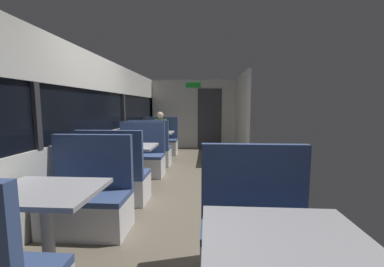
# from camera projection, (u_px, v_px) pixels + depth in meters

# --- Properties ---
(ground_plane) EXTENTS (3.30, 9.20, 0.02)m
(ground_plane) POSITION_uv_depth(u_px,v_px,m) (179.00, 190.00, 4.12)
(ground_plane) COLOR #665B4C
(carriage_window_panel_left) EXTENTS (0.09, 8.48, 2.30)m
(carriage_window_panel_left) POSITION_uv_depth(u_px,v_px,m) (94.00, 125.00, 4.08)
(carriage_window_panel_left) COLOR beige
(carriage_window_panel_left) RESTS_ON ground_plane
(carriage_end_bulkhead) EXTENTS (2.90, 0.11, 2.30)m
(carriage_end_bulkhead) POSITION_uv_depth(u_px,v_px,m) (195.00, 115.00, 8.14)
(carriage_end_bulkhead) COLOR beige
(carriage_end_bulkhead) RESTS_ON ground_plane
(carriage_aisle_panel_right) EXTENTS (0.08, 2.40, 2.30)m
(carriage_aisle_panel_right) POSITION_uv_depth(u_px,v_px,m) (241.00, 116.00, 6.87)
(carriage_aisle_panel_right) COLOR beige
(carriage_aisle_panel_right) RESTS_ON ground_plane
(dining_table_near_window) EXTENTS (0.90, 0.70, 0.74)m
(dining_table_near_window) POSITION_uv_depth(u_px,v_px,m) (45.00, 201.00, 2.03)
(dining_table_near_window) COLOR #9E9EA3
(dining_table_near_window) RESTS_ON ground_plane
(bench_near_window_facing_entry) EXTENTS (0.95, 0.50, 1.10)m
(bench_near_window_facing_entry) POSITION_uv_depth(u_px,v_px,m) (88.00, 203.00, 2.76)
(bench_near_window_facing_entry) COLOR silver
(bench_near_window_facing_entry) RESTS_ON ground_plane
(dining_table_mid_window) EXTENTS (0.90, 0.70, 0.74)m
(dining_table_mid_window) POSITION_uv_depth(u_px,v_px,m) (130.00, 151.00, 4.22)
(dining_table_mid_window) COLOR #9E9EA3
(dining_table_mid_window) RESTS_ON ground_plane
(bench_mid_window_facing_end) EXTENTS (0.95, 0.50, 1.10)m
(bench_mid_window_facing_end) POSITION_uv_depth(u_px,v_px,m) (115.00, 181.00, 3.57)
(bench_mid_window_facing_end) COLOR silver
(bench_mid_window_facing_end) RESTS_ON ground_plane
(bench_mid_window_facing_entry) EXTENTS (0.95, 0.50, 1.10)m
(bench_mid_window_facing_entry) POSITION_uv_depth(u_px,v_px,m) (141.00, 160.00, 4.95)
(bench_mid_window_facing_entry) COLOR silver
(bench_mid_window_facing_entry) RESTS_ON ground_plane
(dining_table_far_window) EXTENTS (0.90, 0.70, 0.74)m
(dining_table_far_window) POSITION_uv_depth(u_px,v_px,m) (156.00, 136.00, 6.42)
(dining_table_far_window) COLOR #9E9EA3
(dining_table_far_window) RESTS_ON ground_plane
(bench_far_window_facing_end) EXTENTS (0.95, 0.50, 1.10)m
(bench_far_window_facing_end) POSITION_uv_depth(u_px,v_px,m) (150.00, 152.00, 5.76)
(bench_far_window_facing_end) COLOR silver
(bench_far_window_facing_end) RESTS_ON ground_plane
(bench_far_window_facing_entry) EXTENTS (0.95, 0.50, 1.10)m
(bench_far_window_facing_entry) POSITION_uv_depth(u_px,v_px,m) (161.00, 143.00, 7.15)
(bench_far_window_facing_entry) COLOR silver
(bench_far_window_facing_entry) RESTS_ON ground_plane
(dining_table_front_aisle) EXTENTS (0.90, 0.70, 0.74)m
(dining_table_front_aisle) POSITION_uv_depth(u_px,v_px,m) (284.00, 252.00, 1.32)
(dining_table_front_aisle) COLOR #9E9EA3
(dining_table_front_aisle) RESTS_ON ground_plane
(bench_front_aisle_facing_entry) EXTENTS (0.95, 0.50, 1.10)m
(bench_front_aisle_facing_entry) POSITION_uv_depth(u_px,v_px,m) (256.00, 236.00, 2.05)
(bench_front_aisle_facing_entry) COLOR silver
(bench_front_aisle_facing_entry) RESTS_ON ground_plane
(seated_passenger) EXTENTS (0.47, 0.55, 1.26)m
(seated_passenger) POSITION_uv_depth(u_px,v_px,m) (161.00, 136.00, 7.06)
(seated_passenger) COLOR #26262D
(seated_passenger) RESTS_ON ground_plane
(coffee_cup_primary) EXTENTS (0.07, 0.07, 0.09)m
(coffee_cup_primary) POSITION_uv_depth(u_px,v_px,m) (164.00, 130.00, 6.41)
(coffee_cup_primary) COLOR #B23333
(coffee_cup_primary) RESTS_ON dining_table_far_window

